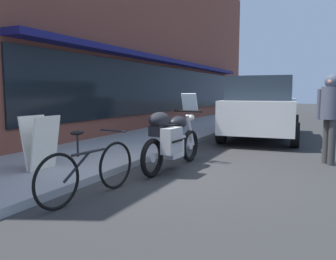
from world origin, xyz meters
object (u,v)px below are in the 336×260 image
Objects in this scene: pedestrian_walking at (331,108)px; sandwich_board_sign at (41,143)px; parked_bicycle at (89,170)px; parked_minivan at (263,107)px; touring_motorcycle at (171,137)px.

sandwich_board_sign is at bearing 125.65° from pedestrian_walking.
pedestrian_walking is at bearing -37.66° from parked_bicycle.
parked_minivan reaches higher than parked_bicycle.
touring_motorcycle is at bearing 171.71° from parked_minivan.
parked_bicycle is at bearing 171.13° from touring_motorcycle.
touring_motorcycle is 2.36× the size of sandwich_board_sign.
parked_bicycle is 1.00× the size of pedestrian_walking.
pedestrian_walking reaches higher than sandwich_board_sign.
parked_bicycle is 7.18m from parked_minivan.
touring_motorcycle is 5.17m from parked_minivan.
parked_minivan is (5.10, -0.74, 0.37)m from touring_motorcycle.
parked_minivan is at bearing -8.45° from parked_bicycle.
touring_motorcycle is at bearing -53.08° from sandwich_board_sign.
touring_motorcycle reaches higher than sandwich_board_sign.
parked_bicycle is at bearing 171.55° from parked_minivan.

